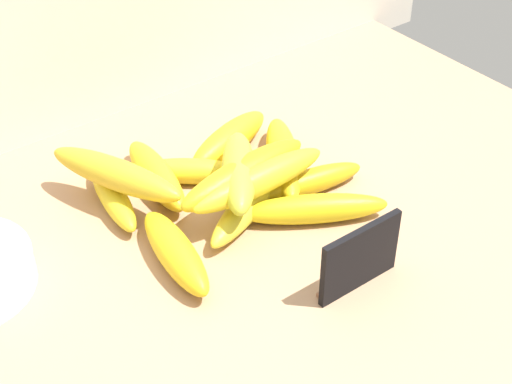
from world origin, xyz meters
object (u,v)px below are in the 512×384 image
at_px(banana_7, 156,175).
at_px(banana_6, 252,200).
at_px(banana_11, 244,174).
at_px(banana_1, 176,252).
at_px(banana_3, 313,209).
at_px(chalkboard_sign, 359,260).
at_px(banana_2, 191,171).
at_px(banana_8, 229,140).
at_px(banana_10, 259,179).
at_px(banana_5, 283,158).
at_px(banana_9, 115,174).
at_px(banana_12, 239,172).
at_px(banana_0, 113,196).
at_px(banana_4, 309,182).

bearing_deg(banana_7, banana_6, -58.95).
bearing_deg(banana_6, banana_11, 128.77).
relative_size(banana_1, banana_11, 0.79).
bearing_deg(banana_3, banana_11, 130.19).
relative_size(chalkboard_sign, banana_2, 0.73).
distance_m(banana_8, banana_10, 0.15).
bearing_deg(banana_3, banana_5, 71.17).
distance_m(banana_5, banana_9, 0.23).
distance_m(banana_3, banana_7, 0.21).
bearing_deg(chalkboard_sign, banana_12, 97.68).
bearing_deg(banana_12, banana_5, 17.91).
bearing_deg(banana_6, banana_0, 139.41).
xyz_separation_m(banana_2, banana_12, (0.02, -0.08, 0.04)).
relative_size(banana_0, banana_4, 0.99).
relative_size(banana_0, banana_12, 0.93).
distance_m(chalkboard_sign, banana_12, 0.20).
bearing_deg(banana_10, banana_9, 138.41).
height_order(banana_9, banana_11, banana_11).
bearing_deg(banana_7, banana_0, -179.43).
relative_size(banana_3, banana_5, 1.01).
distance_m(banana_8, banana_11, 0.14).
distance_m(banana_6, banana_8, 0.14).
bearing_deg(banana_6, banana_9, 140.21).
bearing_deg(banana_3, banana_10, 133.60).
xyz_separation_m(banana_1, banana_12, (0.12, 0.04, 0.04)).
distance_m(banana_4, banana_7, 0.20).
bearing_deg(banana_2, banana_3, -64.02).
bearing_deg(chalkboard_sign, banana_9, 117.28).
bearing_deg(banana_6, banana_8, 66.80).
height_order(banana_8, banana_11, banana_11).
bearing_deg(banana_11, banana_2, 102.71).
xyz_separation_m(banana_7, banana_12, (0.06, -0.10, 0.04)).
relative_size(banana_0, banana_9, 0.78).
xyz_separation_m(banana_1, banana_8, (0.18, 0.15, 0.00)).
relative_size(chalkboard_sign, banana_6, 0.55).
bearing_deg(banana_4, banana_8, 102.75).
bearing_deg(banana_7, banana_10, -59.77).
relative_size(banana_2, banana_6, 0.76).
relative_size(banana_0, banana_7, 0.93).
xyz_separation_m(banana_2, banana_10, (0.03, -0.11, 0.04)).
bearing_deg(banana_8, banana_0, -177.19).
relative_size(banana_4, banana_8, 0.96).
height_order(banana_3, banana_6, same).
height_order(banana_0, banana_10, banana_10).
relative_size(chalkboard_sign, banana_8, 0.68).
xyz_separation_m(banana_0, banana_11, (0.13, -0.11, 0.04)).
relative_size(banana_2, banana_7, 0.92).
height_order(banana_2, banana_9, banana_9).
xyz_separation_m(banana_5, banana_6, (-0.09, -0.05, -0.00)).
xyz_separation_m(banana_5, banana_11, (-0.09, -0.04, 0.04)).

